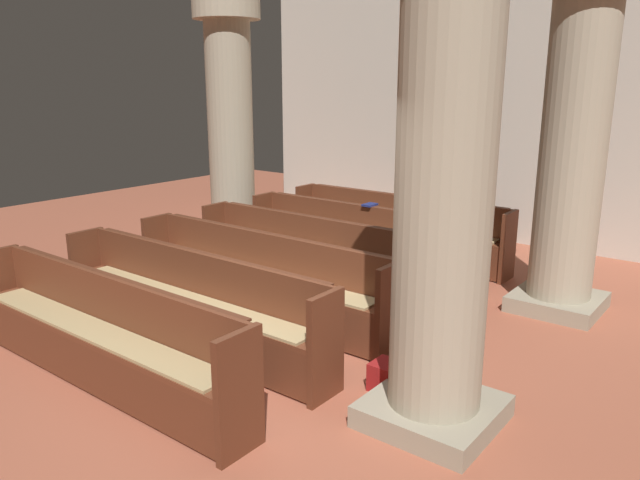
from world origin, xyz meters
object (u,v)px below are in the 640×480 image
object	(u,v)px
pillar_far_side	(230,122)
kneeler_box_red	(391,378)
lectern	(458,222)
pew_row_1	(358,239)
pillar_aisle_side	(574,140)
pew_row_3	(258,274)
pillar_aisle_rear	(445,172)
pew_row_0	(396,225)
hymn_book	(370,205)
pew_row_4	(188,298)
pew_row_5	(99,329)
pew_row_2	(313,254)

from	to	relation	value
pillar_far_side	kneeler_box_red	xyz separation A→B (m)	(4.66, -2.69, -1.85)
lectern	pew_row_1	bearing A→B (deg)	-104.29
kneeler_box_red	pillar_aisle_side	bearing A→B (deg)	79.95
pew_row_3	pew_row_1	bearing A→B (deg)	90.00
pillar_aisle_rear	lectern	xyz separation A→B (m)	(-2.09, 4.80, -1.52)
pew_row_0	kneeler_box_red	bearing A→B (deg)	-59.44
hymn_book	pew_row_0	bearing A→B (deg)	93.54
pew_row_1	pew_row_4	xyz separation A→B (m)	(0.00, -2.99, 0.00)
pew_row_3	pew_row_5	bearing A→B (deg)	-90.00
pew_row_1	pew_row_5	distance (m)	3.99
pew_row_0	hymn_book	world-z (taller)	hymn_book
pew_row_2	pew_row_4	distance (m)	2.00
pew_row_0	pillar_aisle_rear	world-z (taller)	pillar_aisle_rear
pew_row_3	pew_row_4	size ratio (longest dim) A/B	1.00
pew_row_5	lectern	bearing A→B (deg)	85.10
pew_row_4	pew_row_5	bearing A→B (deg)	-90.00
pew_row_0	hymn_book	distance (m)	0.92
pew_row_2	pillar_far_side	distance (m)	3.16
pew_row_0	hymn_book	xyz separation A→B (m)	(0.05, -0.80, 0.45)
pew_row_2	kneeler_box_red	bearing A→B (deg)	-36.59
pew_row_0	pew_row_2	distance (m)	2.00
pew_row_3	pillar_far_side	xyz separation A→B (m)	(-2.56, 2.13, 1.47)
pew_row_3	pew_row_4	distance (m)	1.00
pillar_aisle_rear	pew_row_2	bearing A→B (deg)	145.74
pew_row_2	pillar_aisle_rear	xyz separation A→B (m)	(2.61, -1.78, 1.47)
pillar_aisle_rear	kneeler_box_red	xyz separation A→B (m)	(-0.51, 0.22, -1.85)
pew_row_0	pillar_aisle_rear	bearing A→B (deg)	-55.34
pew_row_0	pillar_aisle_side	size ratio (longest dim) A/B	0.93
pew_row_2	pew_row_5	xyz separation A→B (m)	(0.00, -2.99, 0.00)
pew_row_2	kneeler_box_red	world-z (taller)	pew_row_2
pew_row_0	pillar_aisle_side	xyz separation A→B (m)	(2.61, -0.67, 1.47)
pew_row_1	pew_row_3	bearing A→B (deg)	-90.00
pew_row_1	pew_row_3	world-z (taller)	same
pew_row_4	kneeler_box_red	size ratio (longest dim) A/B	10.02
hymn_book	pew_row_2	bearing A→B (deg)	-92.39
pew_row_1	pillar_aisle_side	size ratio (longest dim) A/B	0.93
pew_row_3	pillar_aisle_rear	size ratio (longest dim) A/B	0.93
pew_row_3	pew_row_0	bearing A→B (deg)	90.00
pew_row_2	pew_row_3	bearing A→B (deg)	-90.00
pew_row_1	kneeler_box_red	bearing A→B (deg)	-50.62
pew_row_3	hymn_book	size ratio (longest dim) A/B	16.35
lectern	hymn_book	world-z (taller)	lectern
pew_row_3	pillar_aisle_rear	distance (m)	3.09
pew_row_1	pew_row_5	xyz separation A→B (m)	(0.00, -3.99, 0.00)
pew_row_0	pillar_far_side	world-z (taller)	pillar_far_side
pew_row_5	kneeler_box_red	xyz separation A→B (m)	(2.10, 1.44, -0.39)
kneeler_box_red	pew_row_5	bearing A→B (deg)	-145.58
pillar_aisle_rear	kneeler_box_red	world-z (taller)	pillar_aisle_rear
pew_row_1	lectern	size ratio (longest dim) A/B	3.26
pillar_aisle_rear	pillar_aisle_side	bearing A→B (deg)	90.00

